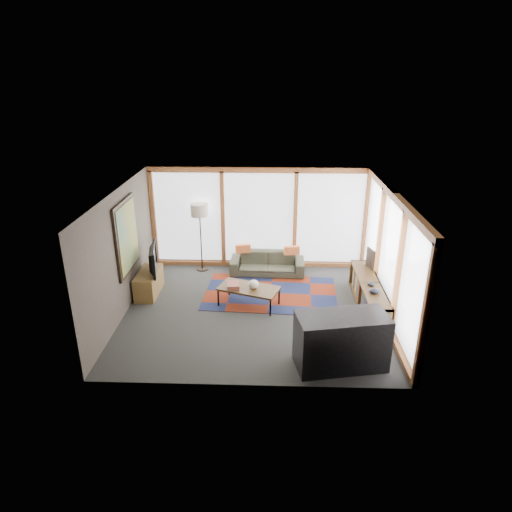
{
  "coord_description": "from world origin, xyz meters",
  "views": [
    {
      "loc": [
        0.32,
        -8.59,
        4.79
      ],
      "look_at": [
        0.0,
        0.4,
        1.1
      ],
      "focal_mm": 32.0,
      "sensor_mm": 36.0,
      "label": 1
    }
  ],
  "objects_px": {
    "floor_lamp": "(201,237)",
    "bookshelf": "(369,295)",
    "sofa": "(267,263)",
    "coffee_table": "(249,296)",
    "television": "(150,259)",
    "tv_console": "(149,283)",
    "bar_counter": "(341,341)"
  },
  "relations": [
    {
      "from": "bookshelf",
      "to": "coffee_table",
      "type": "bearing_deg",
      "value": 179.49
    },
    {
      "from": "tv_console",
      "to": "television",
      "type": "relative_size",
      "value": 1.02
    },
    {
      "from": "bookshelf",
      "to": "bar_counter",
      "type": "bearing_deg",
      "value": -112.87
    },
    {
      "from": "coffee_table",
      "to": "television",
      "type": "height_order",
      "value": "television"
    },
    {
      "from": "sofa",
      "to": "bookshelf",
      "type": "xyz_separation_m",
      "value": [
        2.2,
        -1.73,
        0.04
      ]
    },
    {
      "from": "bookshelf",
      "to": "bar_counter",
      "type": "height_order",
      "value": "bar_counter"
    },
    {
      "from": "tv_console",
      "to": "sofa",
      "type": "bearing_deg",
      "value": 24.28
    },
    {
      "from": "coffee_table",
      "to": "television",
      "type": "xyz_separation_m",
      "value": [
        -2.26,
        0.53,
        0.62
      ]
    },
    {
      "from": "bar_counter",
      "to": "floor_lamp",
      "type": "bearing_deg",
      "value": 115.91
    },
    {
      "from": "coffee_table",
      "to": "tv_console",
      "type": "height_order",
      "value": "tv_console"
    },
    {
      "from": "coffee_table",
      "to": "bar_counter",
      "type": "xyz_separation_m",
      "value": [
        1.69,
        -2.13,
        0.27
      ]
    },
    {
      "from": "sofa",
      "to": "floor_lamp",
      "type": "xyz_separation_m",
      "value": [
        -1.68,
        0.18,
        0.61
      ]
    },
    {
      "from": "sofa",
      "to": "television",
      "type": "height_order",
      "value": "television"
    },
    {
      "from": "sofa",
      "to": "floor_lamp",
      "type": "bearing_deg",
      "value": 175.63
    },
    {
      "from": "bookshelf",
      "to": "television",
      "type": "xyz_separation_m",
      "value": [
        -4.84,
        0.56,
        0.53
      ]
    },
    {
      "from": "bookshelf",
      "to": "tv_console",
      "type": "bearing_deg",
      "value": 173.98
    },
    {
      "from": "sofa",
      "to": "coffee_table",
      "type": "height_order",
      "value": "sofa"
    },
    {
      "from": "floor_lamp",
      "to": "bookshelf",
      "type": "relative_size",
      "value": 0.72
    },
    {
      "from": "floor_lamp",
      "to": "bar_counter",
      "type": "height_order",
      "value": "floor_lamp"
    },
    {
      "from": "bookshelf",
      "to": "television",
      "type": "bearing_deg",
      "value": 173.43
    },
    {
      "from": "floor_lamp",
      "to": "tv_console",
      "type": "bearing_deg",
      "value": -126.02
    },
    {
      "from": "bookshelf",
      "to": "tv_console",
      "type": "relative_size",
      "value": 2.28
    },
    {
      "from": "tv_console",
      "to": "television",
      "type": "height_order",
      "value": "television"
    },
    {
      "from": "floor_lamp",
      "to": "television",
      "type": "bearing_deg",
      "value": -125.16
    },
    {
      "from": "tv_console",
      "to": "bar_counter",
      "type": "xyz_separation_m",
      "value": [
        4.01,
        -2.62,
        0.22
      ]
    },
    {
      "from": "tv_console",
      "to": "bar_counter",
      "type": "relative_size",
      "value": 0.7
    },
    {
      "from": "floor_lamp",
      "to": "bookshelf",
      "type": "distance_m",
      "value": 4.37
    },
    {
      "from": "sofa",
      "to": "bar_counter",
      "type": "xyz_separation_m",
      "value": [
        1.31,
        -3.84,
        0.22
      ]
    },
    {
      "from": "floor_lamp",
      "to": "television",
      "type": "relative_size",
      "value": 1.67
    },
    {
      "from": "floor_lamp",
      "to": "tv_console",
      "type": "xyz_separation_m",
      "value": [
        -1.02,
        -1.4,
        -0.61
      ]
    },
    {
      "from": "television",
      "to": "coffee_table",
      "type": "bearing_deg",
      "value": -115.07
    },
    {
      "from": "television",
      "to": "bar_counter",
      "type": "bearing_deg",
      "value": -135.71
    }
  ]
}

